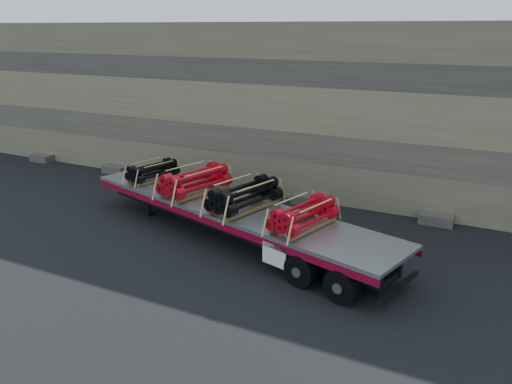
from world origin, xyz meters
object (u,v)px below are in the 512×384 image
bundle_midrear (244,196)px  bundle_rear (303,215)px  bundle_front (153,171)px  bundle_midfront (195,181)px  trailer (232,222)px

bundle_midrear → bundle_rear: 2.36m
bundle_front → bundle_midfront: 2.43m
bundle_front → bundle_rear: 7.17m
bundle_front → trailer: bearing=0.0°
bundle_midfront → bundle_rear: size_ratio=1.14×
trailer → bundle_midrear: 1.19m
trailer → bundle_midrear: bundle_midrear is taller
bundle_midrear → bundle_rear: bearing=-0.0°
trailer → bundle_midfront: bearing=-180.0°
bundle_front → bundle_midrear: 4.81m
bundle_midfront → bundle_rear: bearing=0.0°
bundle_midrear → bundle_rear: size_ratio=1.12×
bundle_midfront → bundle_midrear: bearing=0.0°
bundle_midfront → bundle_front: bearing=-180.0°
bundle_rear → bundle_front: bearing=-180.0°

